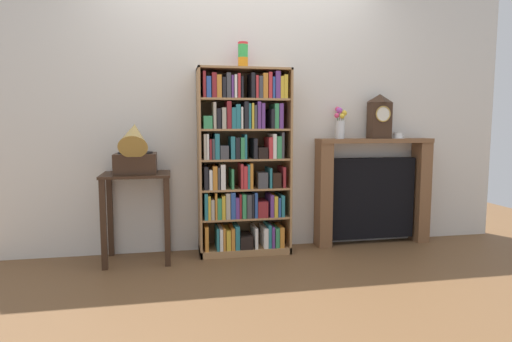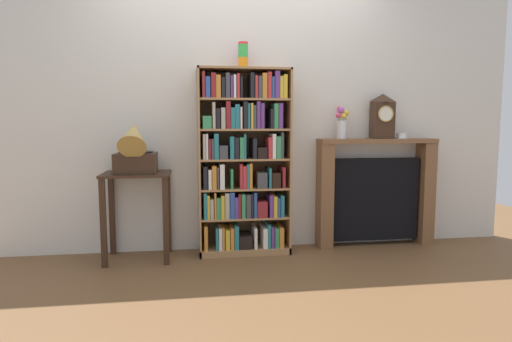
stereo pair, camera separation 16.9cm
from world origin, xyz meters
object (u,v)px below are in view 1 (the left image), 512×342
Objects in this scene: side_table_left at (137,197)px; flower_vase at (340,124)px; cup_stack at (243,56)px; teacup_with_saucer at (398,136)px; bookshelf at (243,165)px; fireplace_mantel at (372,192)px; gramophone at (135,151)px; mantel_clock at (380,116)px.

flower_vase reaches higher than side_table_left.
flower_vase is at bearing 1.19° from cup_stack.
teacup_with_saucer is (1.49, 0.01, -0.70)m from cup_stack.
fireplace_mantel is at bearing 3.58° from bookshelf.
teacup_with_saucer is (2.40, 0.12, 0.49)m from side_table_left.
fireplace_mantel is (1.26, 0.08, -0.29)m from bookshelf.
fireplace_mantel is at bearing 4.82° from gramophone.
fireplace_mantel is 7.97× the size of teacup_with_saucer.
cup_stack is 1.50m from side_table_left.
gramophone is (-0.91, -0.15, -0.80)m from cup_stack.
cup_stack reaches higher than flower_vase.
flower_vase is (-0.39, 0.01, -0.07)m from mantel_clock.
gramophone is 1.19× the size of mantel_clock.
bookshelf reaches higher than mantel_clock.
teacup_with_saucer is at bearing 2.77° from side_table_left.
bookshelf is 0.94m from cup_stack.
teacup_with_saucer reaches higher than side_table_left.
teacup_with_saucer is (0.58, -0.00, -0.11)m from flower_vase.
side_table_left is at bearing -176.58° from bookshelf.
mantel_clock reaches higher than fireplace_mantel.
gramophone reaches higher than fireplace_mantel.
mantel_clock is at bearing 4.23° from gramophone.
cup_stack is 0.31× the size of side_table_left.
cup_stack is 1.08m from flower_vase.
side_table_left is 2.45m from teacup_with_saucer.
fireplace_mantel is at bearing 154.39° from mantel_clock.
cup_stack is 0.77× the size of flower_vase.
teacup_with_saucer is at bearing 3.95° from gramophone.
fireplace_mantel is 0.58m from teacup_with_saucer.
side_table_left is at bearing -177.06° from mantel_clock.
flower_vase is at bearing 3.79° from side_table_left.
gramophone is at bearing -175.77° from mantel_clock.
gramophone is (-0.90, -0.10, 0.14)m from bookshelf.
flower_vase reaches higher than fireplace_mantel.
cup_stack reaches higher than fireplace_mantel.
fireplace_mantel is 0.73m from flower_vase.
flower_vase is (-0.35, -0.01, 0.65)m from fireplace_mantel.
gramophone is 0.44× the size of fireplace_mantel.
side_table_left is 0.66× the size of fireplace_mantel.
bookshelf is 5.45× the size of flower_vase.
gramophone is 2.41m from teacup_with_saucer.
mantel_clock reaches higher than teacup_with_saucer.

